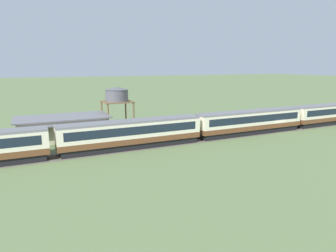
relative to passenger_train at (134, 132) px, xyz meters
The scene contains 5 objects.
ground_plane 26.65m from the passenger_train, ahead, with size 600.00×600.00×0.00m, color #607547.
passenger_train is the anchor object (origin of this frame).
railway_track 2.49m from the passenger_train, ahead, with size 152.18×3.60×0.04m.
station_building 13.40m from the passenger_train, 129.38° to the left, with size 14.52×8.94×3.63m.
water_tower 12.57m from the passenger_train, 85.10° to the left, with size 5.05×5.05×8.01m.
Camera 1 is at (-40.15, -38.91, 11.63)m, focal length 32.00 mm.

